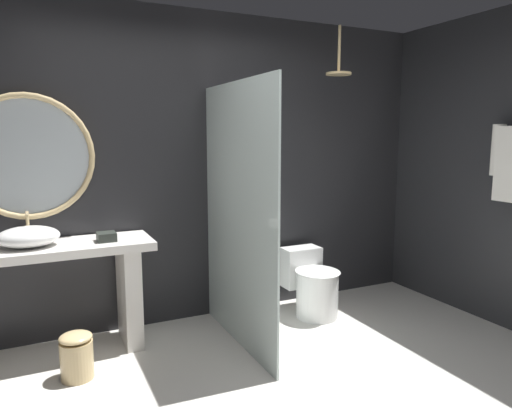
{
  "coord_description": "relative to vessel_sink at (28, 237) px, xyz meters",
  "views": [
    {
      "loc": [
        -1.16,
        -1.93,
        1.59
      ],
      "look_at": [
        0.21,
        0.93,
        1.11
      ],
      "focal_mm": 32.74,
      "sensor_mm": 36.0,
      "label": 1
    }
  ],
  "objects": [
    {
      "name": "round_wall_mirror",
      "position": [
        0.04,
        0.23,
        0.54
      ],
      "size": [
        0.92,
        0.04,
        0.92
      ],
      "color": "#D6B77F"
    },
    {
      "name": "toilet",
      "position": [
        2.24,
        -0.12,
        -0.63
      ],
      "size": [
        0.38,
        0.59,
        0.56
      ],
      "color": "white",
      "rests_on": "ground_plane"
    },
    {
      "name": "vessel_sink",
      "position": [
        0.0,
        0.0,
        0.0
      ],
      "size": [
        0.41,
        0.34,
        0.23
      ],
      "color": "white",
      "rests_on": "vanity_counter"
    },
    {
      "name": "shower_glass_panel",
      "position": [
        1.41,
        -0.38,
        0.09
      ],
      "size": [
        0.02,
        1.28,
        1.97
      ],
      "primitive_type": "cube",
      "color": "silver",
      "rests_on": "ground_plane"
    },
    {
      "name": "waste_bin",
      "position": [
        0.24,
        -0.41,
        -0.74
      ],
      "size": [
        0.21,
        0.21,
        0.31
      ],
      "color": "#D6B77F",
      "rests_on": "ground_plane"
    },
    {
      "name": "tissue_box",
      "position": [
        0.51,
        -0.05,
        -0.04
      ],
      "size": [
        0.13,
        0.14,
        0.06
      ],
      "primitive_type": "cube",
      "color": "#282D28",
      "rests_on": "vanity_counter"
    },
    {
      "name": "back_wall_panel",
      "position": [
        1.22,
        0.32,
        0.4
      ],
      "size": [
        4.8,
        0.1,
        2.6
      ],
      "primitive_type": "cube",
      "color": "#232326",
      "rests_on": "ground_plane"
    },
    {
      "name": "rain_shower_head",
      "position": [
        2.47,
        -0.12,
        1.25
      ],
      "size": [
        0.22,
        0.22,
        0.41
      ],
      "color": "#D6B77F"
    },
    {
      "name": "side_wall_right",
      "position": [
        3.57,
        -0.82,
        0.4
      ],
      "size": [
        0.1,
        2.47,
        2.6
      ],
      "primitive_type": "cube",
      "color": "#232326",
      "rests_on": "ground_plane"
    },
    {
      "name": "vanity_counter",
      "position": [
        0.04,
        -0.0,
        -0.36
      ],
      "size": [
        1.6,
        0.49,
        0.82
      ],
      "color": "silver",
      "rests_on": "ground_plane"
    }
  ]
}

